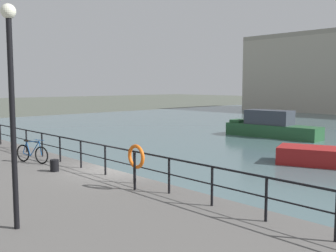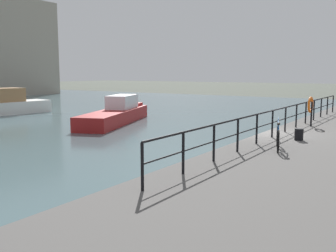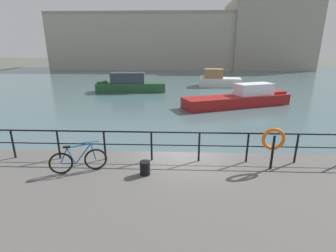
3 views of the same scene
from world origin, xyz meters
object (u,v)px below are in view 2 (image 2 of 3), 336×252
Objects in this scene: moored_white_yacht at (117,113)px; life_ring_stand at (311,106)px; parked_bicycle at (278,138)px; mooring_bollard at (299,134)px; moored_small_launch at (14,104)px.

life_ring_stand reaches higher than moored_white_yacht.
parked_bicycle is 3.85× the size of mooring_bollard.
parked_bicycle is (-8.64, -14.55, 0.80)m from moored_white_yacht.
moored_small_launch is 3.29× the size of parked_bicycle.
life_ring_stand reaches higher than moored_small_launch.
moored_white_yacht reaches higher than mooring_bollard.
mooring_bollard is 4.20m from life_ring_stand.
life_ring_stand is (-2.16, -25.75, 1.19)m from moored_small_launch.
mooring_bollard is at bearing -21.78° from parked_bicycle.
moored_small_launch is (-0.25, 11.70, 0.20)m from moored_white_yacht.
parked_bicycle is 1.21× the size of life_ring_stand.
mooring_bollard is at bearing 82.31° from moored_small_launch.
moored_white_yacht is 14.32m from life_ring_stand.
life_ring_stand is at bearing -121.48° from moored_white_yacht.
moored_white_yacht is 16.94m from parked_bicycle.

